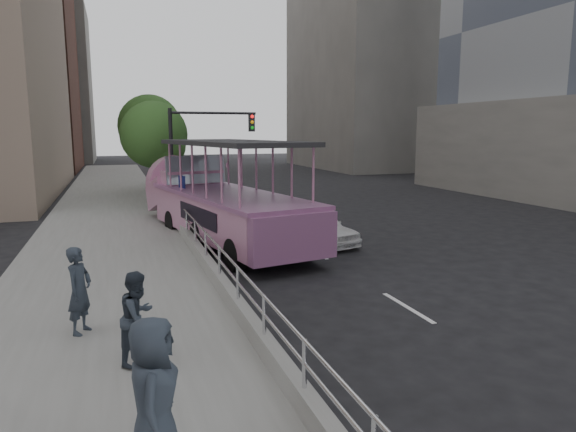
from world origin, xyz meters
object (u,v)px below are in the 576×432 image
(duck_boat, at_px, (217,204))
(street_tree_far, at_px, (152,129))
(pedestrian_mid, at_px, (138,317))
(pedestrian_far, at_px, (154,398))
(street_tree_near, at_px, (156,137))
(car, at_px, (318,227))
(traffic_signal, at_px, (197,145))
(pedestrian_near, at_px, (79,290))
(parking_sign, at_px, (182,198))

(duck_boat, xyz_separation_m, street_tree_far, (-1.29, 14.85, 2.89))
(pedestrian_mid, height_order, pedestrian_far, pedestrian_far)
(pedestrian_far, height_order, street_tree_near, street_tree_near)
(street_tree_far, bearing_deg, car, -74.44)
(street_tree_near, xyz_separation_m, street_tree_far, (0.20, 6.00, 0.49))
(pedestrian_mid, bearing_deg, duck_boat, 15.65)
(pedestrian_far, height_order, traffic_signal, traffic_signal)
(car, distance_m, pedestrian_mid, 11.11)
(pedestrian_near, height_order, street_tree_far, street_tree_far)
(parking_sign, distance_m, traffic_signal, 5.04)
(pedestrian_mid, bearing_deg, pedestrian_near, 64.22)
(car, distance_m, pedestrian_far, 13.65)
(duck_boat, height_order, traffic_signal, traffic_signal)
(pedestrian_near, xyz_separation_m, street_tree_near, (2.91, 17.89, 2.67))
(car, relative_size, street_tree_far, 0.57)
(car, distance_m, traffic_signal, 8.54)
(street_tree_near, bearing_deg, duck_boat, -80.44)
(car, height_order, pedestrian_near, pedestrian_near)
(pedestrian_near, relative_size, traffic_signal, 0.33)
(pedestrian_far, relative_size, parking_sign, 0.77)
(pedestrian_far, bearing_deg, street_tree_far, 6.69)
(duck_boat, distance_m, street_tree_near, 9.29)
(pedestrian_far, xyz_separation_m, street_tree_near, (1.87, 22.63, 2.58))
(duck_boat, distance_m, pedestrian_mid, 11.24)
(pedestrian_near, relative_size, parking_sign, 0.70)
(car, bearing_deg, pedestrian_mid, -143.75)
(duck_boat, relative_size, pedestrian_far, 6.32)
(car, relative_size, traffic_signal, 0.71)
(pedestrian_far, xyz_separation_m, street_tree_far, (2.07, 28.63, 3.07))
(pedestrian_mid, height_order, parking_sign, parking_sign)
(traffic_signal, xyz_separation_m, street_tree_near, (-1.60, 3.43, 0.32))
(street_tree_far, bearing_deg, traffic_signal, -81.57)
(car, xyz_separation_m, street_tree_far, (-4.67, 16.78, 3.68))
(pedestrian_mid, relative_size, pedestrian_far, 0.84)
(traffic_signal, bearing_deg, duck_boat, -91.13)
(car, relative_size, pedestrian_mid, 2.33)
(pedestrian_mid, bearing_deg, traffic_signal, 20.98)
(duck_boat, height_order, pedestrian_mid, duck_boat)
(pedestrian_far, relative_size, street_tree_far, 0.29)
(parking_sign, bearing_deg, pedestrian_near, -107.83)
(traffic_signal, bearing_deg, pedestrian_mid, -102.23)
(pedestrian_far, distance_m, traffic_signal, 19.64)
(traffic_signal, bearing_deg, street_tree_near, 114.98)
(duck_boat, height_order, pedestrian_near, duck_boat)
(pedestrian_near, xyz_separation_m, parking_sign, (3.21, 9.99, 0.41))
(pedestrian_far, xyz_separation_m, traffic_signal, (3.46, 19.20, 2.26))
(car, bearing_deg, duck_boat, 134.23)
(pedestrian_near, bearing_deg, pedestrian_mid, -121.25)
(pedestrian_near, xyz_separation_m, traffic_signal, (4.51, 14.46, 2.35))
(pedestrian_near, height_order, pedestrian_mid, pedestrian_near)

